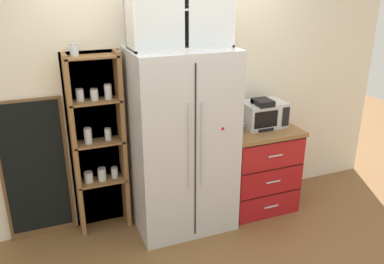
{
  "coord_description": "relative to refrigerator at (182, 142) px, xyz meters",
  "views": [
    {
      "loc": [
        -1.23,
        -3.31,
        2.35
      ],
      "look_at": [
        0.1,
        0.02,
        0.98
      ],
      "focal_mm": 37.61,
      "sensor_mm": 36.0,
      "label": 1
    }
  ],
  "objects": [
    {
      "name": "mug_charcoal",
      "position": [
        0.87,
        0.1,
        0.06
      ],
      "size": [
        0.11,
        0.08,
        0.08
      ],
      "color": "#2D2D33",
      "rests_on": "counter_cabinet"
    },
    {
      "name": "wall_back_cream",
      "position": [
        -0.0,
        0.38,
        0.38
      ],
      "size": [
        5.07,
        0.1,
        2.55
      ],
      "primitive_type": "cube",
      "color": "silver",
      "rests_on": "ground"
    },
    {
      "name": "ground_plane",
      "position": [
        -0.0,
        -0.02,
        -0.89
      ],
      "size": [
        10.78,
        10.78,
        0.0
      ],
      "primitive_type": "plane",
      "color": "brown"
    },
    {
      "name": "mug_cream",
      "position": [
        0.63,
        0.04,
        0.06
      ],
      "size": [
        0.12,
        0.09,
        0.09
      ],
      "color": "silver",
      "rests_on": "counter_cabinet"
    },
    {
      "name": "bottle_clear",
      "position": [
        0.87,
        0.12,
        0.14
      ],
      "size": [
        0.06,
        0.06,
        0.29
      ],
      "color": "silver",
      "rests_on": "counter_cabinet"
    },
    {
      "name": "upper_cabinet",
      "position": [
        -0.0,
        0.05,
        1.22
      ],
      "size": [
        0.9,
        0.32,
        0.66
      ],
      "color": "silver",
      "rests_on": "refrigerator"
    },
    {
      "name": "microwave",
      "position": [
        0.92,
        0.08,
        0.15
      ],
      "size": [
        0.44,
        0.33,
        0.26
      ],
      "color": "silver",
      "rests_on": "counter_cabinet"
    },
    {
      "name": "refrigerator",
      "position": [
        0.0,
        0.0,
        0.0
      ],
      "size": [
        0.94,
        0.68,
        1.78
      ],
      "color": "silver",
      "rests_on": "ground"
    },
    {
      "name": "pantry_shelf_column",
      "position": [
        -0.75,
        0.28,
        0.02
      ],
      "size": [
        0.53,
        0.25,
        1.84
      ],
      "color": "brown",
      "rests_on": "ground"
    },
    {
      "name": "chalkboard_menu",
      "position": [
        -1.34,
        0.31,
        -0.2
      ],
      "size": [
        0.6,
        0.04,
        1.37
      ],
      "color": "brown",
      "rests_on": "ground"
    },
    {
      "name": "coffee_maker",
      "position": [
        0.87,
        0.03,
        0.17
      ],
      "size": [
        0.17,
        0.2,
        0.31
      ],
      "color": "black",
      "rests_on": "counter_cabinet"
    },
    {
      "name": "counter_cabinet",
      "position": [
        0.87,
        0.03,
        -0.44
      ],
      "size": [
        0.75,
        0.63,
        0.91
      ],
      "color": "#A8161C",
      "rests_on": "ground"
    }
  ]
}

